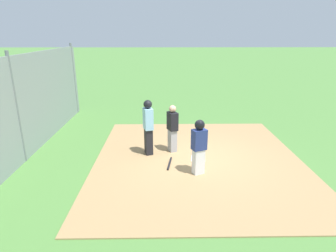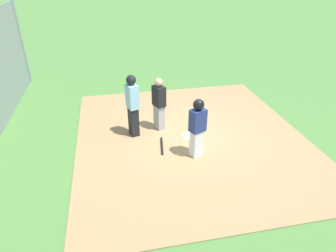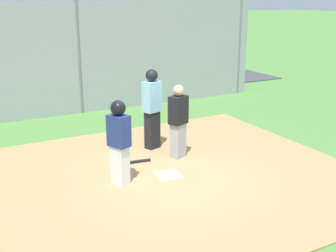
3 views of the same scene
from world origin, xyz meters
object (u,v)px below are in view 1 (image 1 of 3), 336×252
(home_plate, at_px, (198,159))
(runner, at_px, (199,144))
(baseball_bat, at_px, (170,163))
(umpire, at_px, (148,126))
(catcher, at_px, (172,128))

(home_plate, bearing_deg, runner, -7.06)
(baseball_bat, bearing_deg, runner, -117.19)
(umpire, distance_m, runner, 2.01)
(runner, distance_m, baseball_bat, 1.30)
(home_plate, xyz_separation_m, baseball_bat, (0.38, -0.91, 0.02))
(runner, height_order, baseball_bat, runner)
(home_plate, relative_size, umpire, 0.24)
(home_plate, height_order, baseball_bat, baseball_bat)
(catcher, xyz_separation_m, umpire, (0.23, -0.78, 0.14))
(catcher, height_order, runner, runner)
(home_plate, xyz_separation_m, catcher, (-0.66, -0.80, 0.80))
(umpire, height_order, baseball_bat, umpire)
(catcher, relative_size, runner, 1.00)
(baseball_bat, bearing_deg, catcher, 2.13)
(catcher, relative_size, baseball_bat, 1.94)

